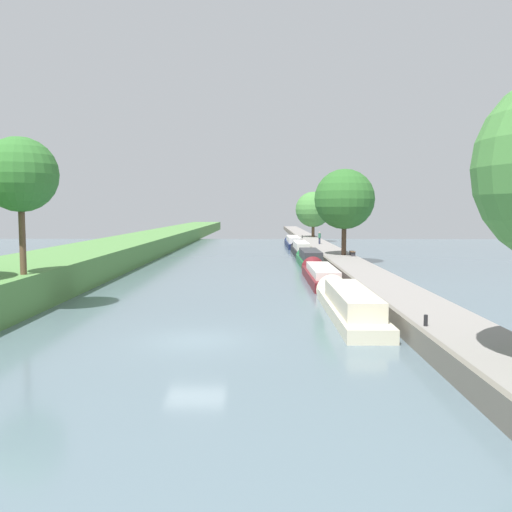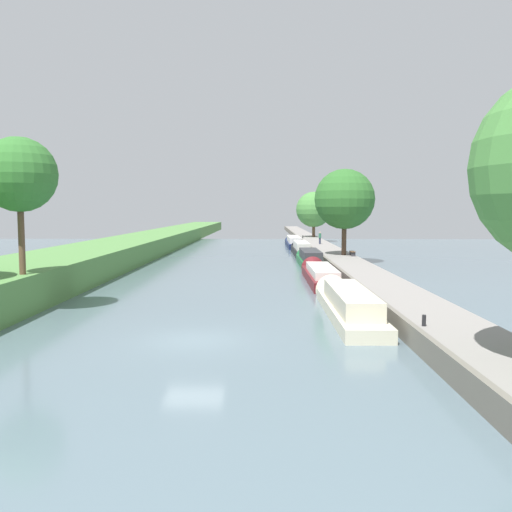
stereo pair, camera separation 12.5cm
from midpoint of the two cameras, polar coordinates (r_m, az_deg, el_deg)
name	(u,v)px [view 2 (the right image)]	position (r m, az deg, el deg)	size (l,w,h in m)	color
ground_plane	(194,340)	(23.26, -6.43, -8.81)	(160.00, 160.00, 0.00)	slate
right_towpath	(448,331)	(24.26, 19.71, -7.43)	(3.29, 260.00, 0.88)	gray
stone_quay	(405,330)	(23.75, 15.64, -7.52)	(0.25, 260.00, 0.93)	#6B665B
narrowboat_cream	(346,303)	(29.06, 9.64, -4.88)	(2.13, 13.16, 2.21)	beige
narrowboat_maroon	(320,274)	(42.33, 6.83, -1.91)	(2.13, 12.81, 2.02)	maroon
narrowboat_green	(309,259)	(54.13, 5.71, -0.28)	(2.08, 11.63, 2.23)	#1E6033
narrowboat_black	(301,249)	(67.43, 4.80, 0.75)	(1.88, 13.34, 2.12)	black
narrowboat_navy	(293,242)	(81.51, 4.00, 1.47)	(2.02, 14.75, 2.16)	#141E42
tree_rightbank_midnear	(345,199)	(55.94, 9.39, 5.93)	(6.12, 6.12, 8.77)	#4C3828
tree_rightbank_midfar	(314,210)	(92.75, 6.16, 4.90)	(6.02, 6.02, 7.70)	brown
tree_leftbank_downstream	(19,175)	(30.83, -23.61, 7.84)	(3.90, 3.90, 7.17)	brown
person_walking	(320,238)	(73.59, 6.81, 1.94)	(0.34, 0.34, 1.66)	#282D42
mooring_bollard_near	(424,320)	(22.66, 17.46, -6.51)	(0.16, 0.16, 0.45)	black
mooring_bollard_far	(303,237)	(88.66, 5.00, 2.03)	(0.16, 0.16, 0.45)	black
park_bench	(352,252)	(55.13, 10.21, 0.37)	(0.44, 1.50, 0.47)	#333338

